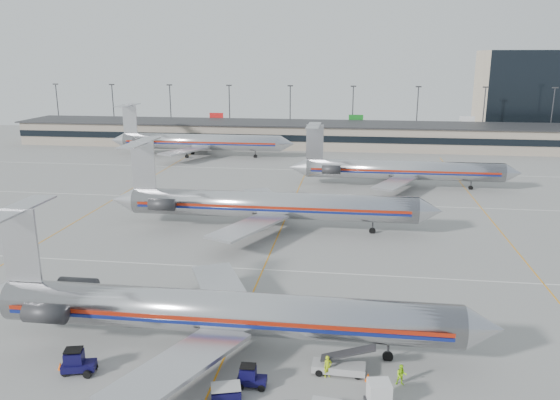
% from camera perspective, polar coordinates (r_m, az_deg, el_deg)
% --- Properties ---
extents(ground, '(260.00, 260.00, 0.00)m').
position_cam_1_polar(ground, '(52.85, -3.61, -11.30)').
color(ground, gray).
rests_on(ground, ground).
extents(apron_markings, '(160.00, 0.15, 0.02)m').
position_cam_1_polar(apron_markings, '(61.83, -1.79, -7.27)').
color(apron_markings, silver).
rests_on(apron_markings, ground).
extents(terminal, '(162.00, 17.00, 6.25)m').
position_cam_1_polar(terminal, '(146.18, 3.94, 6.84)').
color(terminal, gray).
rests_on(terminal, ground).
extents(light_mast_row, '(163.60, 0.40, 15.28)m').
position_cam_1_polar(light_mast_row, '(159.47, 4.33, 9.46)').
color(light_mast_row, '#38383D').
rests_on(light_mast_row, ground).
extents(distant_building, '(30.00, 20.00, 25.00)m').
position_cam_1_polar(distant_building, '(182.51, 24.83, 10.06)').
color(distant_building, tan).
rests_on(distant_building, ground).
extents(jet_foreground, '(43.49, 25.61, 11.38)m').
position_cam_1_polar(jet_foreground, '(45.20, -6.88, -11.45)').
color(jet_foreground, silver).
rests_on(jet_foreground, ground).
extents(jet_second_row, '(45.91, 27.04, 12.02)m').
position_cam_1_polar(jet_second_row, '(74.98, -1.56, -0.48)').
color(jet_second_row, silver).
rests_on(jet_second_row, ground).
extents(jet_third_row, '(41.46, 25.50, 11.34)m').
position_cam_1_polar(jet_third_row, '(101.49, 12.27, 3.11)').
color(jet_third_row, silver).
rests_on(jet_third_row, ground).
extents(jet_back_row, '(44.88, 27.61, 12.27)m').
position_cam_1_polar(jet_back_row, '(132.29, -8.62, 6.06)').
color(jet_back_row, silver).
rests_on(jet_back_row, ground).
extents(tug_left, '(2.66, 1.77, 1.99)m').
position_cam_1_polar(tug_left, '(45.46, -20.46, -15.61)').
color(tug_left, '#0B0933').
rests_on(tug_left, ground).
extents(tug_center, '(2.14, 1.13, 1.71)m').
position_cam_1_polar(tug_center, '(41.44, -3.13, -18.00)').
color(tug_center, '#0B0933').
rests_on(tug_center, ground).
extents(cart_outer, '(2.35, 1.91, 1.16)m').
position_cam_1_polar(cart_outer, '(40.24, -5.67, -19.44)').
color(cart_outer, '#0B0933').
rests_on(cart_outer, ground).
extents(uld_container, '(2.05, 1.82, 1.90)m').
position_cam_1_polar(uld_container, '(39.90, 10.31, -19.36)').
color(uld_container, '#2D2D30').
rests_on(uld_container, ground).
extents(belt_loader, '(4.74, 1.60, 2.49)m').
position_cam_1_polar(belt_loader, '(43.14, 6.29, -16.81)').
color(belt_loader, '#9B9B9B').
rests_on(belt_loader, ground).
extents(ramp_worker_near, '(0.74, 0.64, 1.72)m').
position_cam_1_polar(ramp_worker_near, '(42.55, 5.01, -16.96)').
color(ramp_worker_near, '#AECE13').
rests_on(ramp_worker_near, ground).
extents(ramp_worker_far, '(0.80, 0.63, 1.61)m').
position_cam_1_polar(ramp_worker_far, '(42.50, 12.57, -17.41)').
color(ramp_worker_far, '#A5EF16').
rests_on(ramp_worker_far, ground).
extents(cone_right, '(0.51, 0.51, 0.63)m').
position_cam_1_polar(cone_right, '(42.73, 9.19, -17.81)').
color(cone_right, '#DE4C07').
rests_on(cone_right, ground).
extents(cone_left, '(0.59, 0.59, 0.61)m').
position_cam_1_polar(cone_left, '(46.69, -21.97, -15.77)').
color(cone_left, '#DE4C07').
rests_on(cone_left, ground).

